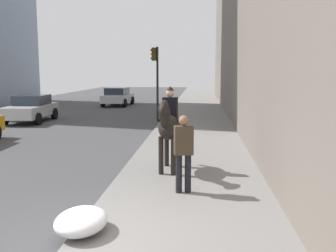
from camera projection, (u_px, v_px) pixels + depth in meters
The scene contains 7 objects.
sidewalk_slab at pixel (183, 251), 5.95m from camera, with size 120.00×3.69×0.12m, color slate.
mounted_horse_near at pixel (169, 125), 10.29m from camera, with size 2.15×0.67×2.24m.
pedestrian_greeting at pixel (184, 149), 8.47m from camera, with size 0.33×0.44×1.70m.
car_near_lane at pixel (118, 96), 30.98m from camera, with size 4.30×2.09×1.44m.
car_mid_lane at pixel (31, 108), 21.25m from camera, with size 4.14×2.05×1.44m.
traffic_light_near_curb at pixel (156, 72), 21.40m from camera, with size 0.20×0.44×4.05m.
snow_pile_near at pixel (81, 221), 6.46m from camera, with size 1.11×0.85×0.38m, color white.
Camera 1 is at (-5.63, -2.08, 2.77)m, focal length 41.97 mm.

